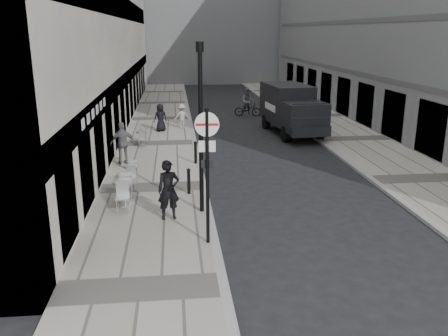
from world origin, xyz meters
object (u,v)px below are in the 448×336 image
at_px(lamppost, 201,121).
at_px(cyclist, 248,105).
at_px(sign_post, 207,159).
at_px(panel_van, 291,107).
at_px(walking_man, 169,190).

xyz_separation_m(lamppost, cyclist, (4.47, 18.91, -2.41)).
bearing_deg(sign_post, panel_van, 70.91).
bearing_deg(cyclist, panel_van, -63.01).
height_order(walking_man, sign_post, sign_post).
xyz_separation_m(walking_man, lamppost, (1.09, 0.56, 2.12)).
height_order(sign_post, lamppost, lamppost).
height_order(lamppost, cyclist, lamppost).
bearing_deg(sign_post, walking_man, 122.80).
distance_m(walking_man, cyclist, 20.25).
relative_size(sign_post, lamppost, 0.70).
bearing_deg(panel_van, sign_post, -117.49).
distance_m(walking_man, panel_van, 15.02).
height_order(walking_man, panel_van, panel_van).
distance_m(sign_post, cyclist, 21.94).
height_order(panel_van, cyclist, panel_van).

